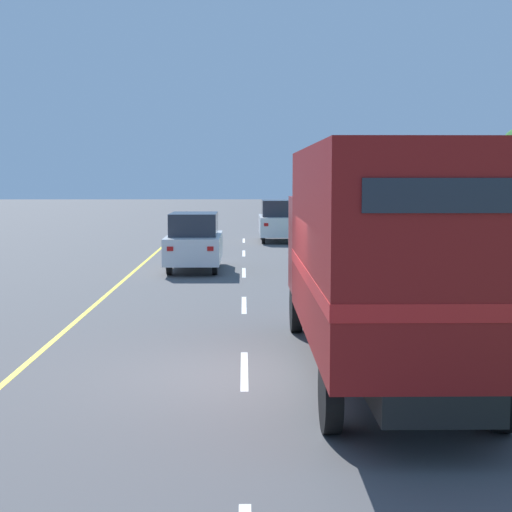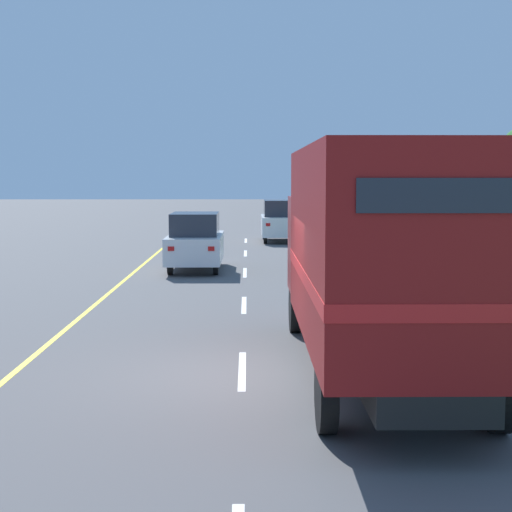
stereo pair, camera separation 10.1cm
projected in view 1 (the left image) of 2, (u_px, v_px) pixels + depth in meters
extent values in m
plane|color=#515154|center=(244.00, 376.00, 12.50)|extent=(200.00, 200.00, 0.00)
cube|color=yellow|center=(117.00, 286.00, 22.80)|extent=(0.12, 55.33, 0.01)
cube|color=white|center=(244.00, 370.00, 12.86)|extent=(0.12, 2.60, 0.01)
cube|color=white|center=(244.00, 305.00, 19.42)|extent=(0.12, 2.60, 0.01)
cube|color=white|center=(244.00, 273.00, 25.99)|extent=(0.12, 2.60, 0.01)
cube|color=white|center=(244.00, 253.00, 32.56)|extent=(0.12, 2.60, 0.01)
cube|color=white|center=(244.00, 241.00, 39.12)|extent=(0.12, 2.60, 0.01)
cylinder|color=black|center=(296.00, 308.00, 16.02)|extent=(0.22, 1.00, 1.00)
cylinder|color=black|center=(399.00, 307.00, 16.05)|extent=(0.22, 1.00, 1.00)
cylinder|color=black|center=(330.00, 393.00, 9.68)|extent=(0.22, 1.00, 1.00)
cylinder|color=black|center=(501.00, 392.00, 9.71)|extent=(0.22, 1.00, 1.00)
cube|color=black|center=(378.00, 333.00, 12.47)|extent=(1.36, 8.49, 0.36)
cube|color=maroon|center=(392.00, 242.00, 11.27)|extent=(2.47, 6.39, 2.72)
cube|color=red|center=(391.00, 275.00, 11.32)|extent=(2.49, 6.41, 0.20)
cube|color=#232833|center=(452.00, 196.00, 8.01)|extent=(1.85, 0.03, 0.36)
cube|color=maroon|center=(351.00, 245.00, 15.54)|extent=(2.37, 2.10, 1.90)
cube|color=#283342|center=(344.00, 230.00, 16.57)|extent=(2.10, 0.03, 0.85)
cylinder|color=black|center=(176.00, 257.00, 27.98)|extent=(0.16, 0.66, 0.66)
cylinder|color=black|center=(218.00, 257.00, 28.00)|extent=(0.16, 0.66, 0.66)
cylinder|color=black|center=(169.00, 265.00, 25.37)|extent=(0.16, 0.66, 0.66)
cylinder|color=black|center=(215.00, 265.00, 25.40)|extent=(0.16, 0.66, 0.66)
cube|color=white|center=(194.00, 248.00, 26.64)|extent=(1.80, 4.23, 0.88)
cube|color=#282D38|center=(194.00, 224.00, 26.39)|extent=(1.55, 2.33, 0.75)
cube|color=red|center=(170.00, 249.00, 24.50)|extent=(0.20, 0.03, 0.14)
cube|color=red|center=(210.00, 249.00, 24.52)|extent=(0.20, 0.03, 0.14)
cylinder|color=black|center=(262.00, 233.00, 39.88)|extent=(0.16, 0.66, 0.66)
cylinder|color=black|center=(291.00, 233.00, 39.90)|extent=(0.16, 0.66, 0.66)
cylinder|color=black|center=(263.00, 237.00, 37.31)|extent=(0.16, 0.66, 0.66)
cylinder|color=black|center=(294.00, 237.00, 37.33)|extent=(0.16, 0.66, 0.66)
cube|color=white|center=(278.00, 225.00, 38.56)|extent=(1.80, 4.16, 0.92)
cube|color=#282D38|center=(278.00, 208.00, 38.31)|extent=(1.55, 2.29, 0.79)
cube|color=red|center=(266.00, 225.00, 36.45)|extent=(0.20, 0.03, 0.14)
cube|color=red|center=(293.00, 225.00, 36.47)|extent=(0.20, 0.03, 0.14)
cylinder|color=#9E9EA3|center=(427.00, 242.00, 21.17)|extent=(0.09, 0.09, 2.80)
cylinder|color=#9E9EA3|center=(487.00, 242.00, 21.19)|extent=(0.09, 0.09, 2.80)
cube|color=brown|center=(457.00, 218.00, 21.11)|extent=(2.33, 0.06, 1.46)
cube|color=brown|center=(488.00, 184.00, 21.04)|extent=(0.75, 0.06, 0.32)
cube|color=silver|center=(458.00, 218.00, 21.08)|extent=(1.82, 0.02, 0.26)
cylinder|color=brown|center=(486.00, 231.00, 33.95)|extent=(0.25, 0.25, 1.65)
sphere|color=#2D702D|center=(487.00, 181.00, 33.73)|extent=(3.37, 3.37, 3.37)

